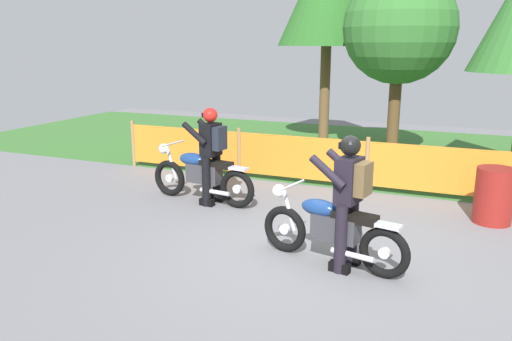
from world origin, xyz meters
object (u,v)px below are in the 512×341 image
at_px(motorcycle_lead, 331,229).
at_px(rider_lead, 349,195).
at_px(motorcycle_trailing, 201,175).
at_px(rider_trailing, 211,150).
at_px(oil_drum, 494,196).

relative_size(motorcycle_lead, rider_lead, 1.19).
height_order(motorcycle_trailing, rider_trailing, rider_trailing).
distance_m(motorcycle_trailing, rider_trailing, 0.52).
bearing_deg(oil_drum, rider_lead, -124.55).
bearing_deg(motorcycle_trailing, rider_trailing, -179.49).
relative_size(rider_lead, rider_trailing, 1.00).
relative_size(motorcycle_lead, rider_trailing, 1.19).
height_order(rider_trailing, oil_drum, rider_trailing).
height_order(motorcycle_trailing, rider_lead, rider_lead).
bearing_deg(rider_lead, motorcycle_trailing, -17.81).
bearing_deg(motorcycle_trailing, motorcycle_lead, 155.64).
relative_size(motorcycle_lead, motorcycle_trailing, 0.94).
bearing_deg(rider_lead, oil_drum, -112.41).
bearing_deg(rider_lead, motorcycle_lead, 0.51).
bearing_deg(rider_trailing, motorcycle_trailing, 0.51).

